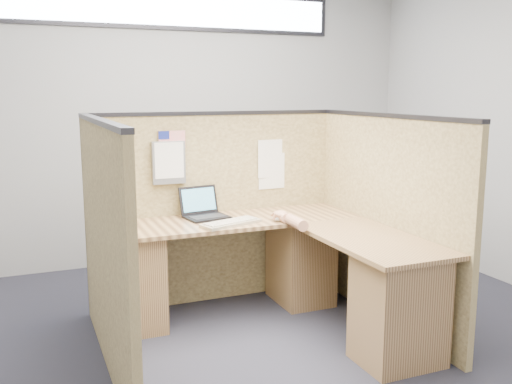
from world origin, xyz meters
name	(u,v)px	position (x,y,z in m)	size (l,w,h in m)	color
floor	(266,346)	(0.00, 0.00, 0.00)	(5.00, 5.00, 0.00)	black
wall_back	(175,120)	(0.00, 2.25, 1.40)	(5.00, 5.00, 0.00)	#A8ABAE
clerestory_window	(173,9)	(0.00, 2.23, 2.45)	(3.30, 0.04, 0.38)	#232328
cubicle_partitions	(242,221)	(0.00, 0.43, 0.77)	(2.06, 1.83, 1.53)	brown
l_desk	(274,274)	(0.18, 0.29, 0.39)	(1.95, 1.75, 0.73)	brown
laptop	(205,210)	(-0.15, 0.83, 0.79)	(0.35, 0.35, 0.23)	black
keyboard	(231,223)	(-0.06, 0.51, 0.74)	(0.48, 0.29, 0.03)	gray
mouse	(281,218)	(0.32, 0.48, 0.76)	(0.12, 0.07, 0.05)	silver
hand_forearm	(291,220)	(0.34, 0.32, 0.77)	(0.12, 0.43, 0.09)	tan
blue_poster	(102,140)	(-0.88, 0.97, 1.33)	(0.18, 0.00, 0.25)	#204796
american_flag	(169,142)	(-0.39, 0.96, 1.31)	(0.21, 0.01, 0.36)	olive
file_holder	(169,162)	(-0.40, 0.94, 1.15)	(0.25, 0.05, 0.32)	slate
paper_left	(271,159)	(0.47, 0.97, 1.14)	(0.24, 0.00, 0.31)	white
paper_right	(272,171)	(0.47, 0.97, 1.04)	(0.23, 0.00, 0.29)	white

